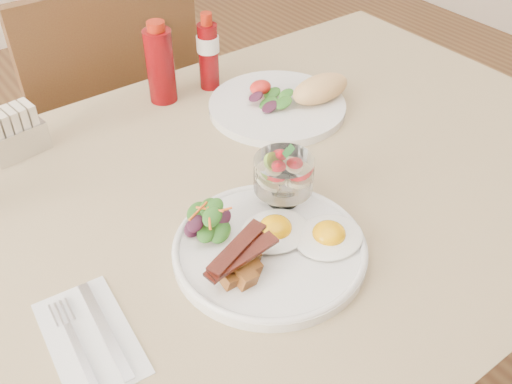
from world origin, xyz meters
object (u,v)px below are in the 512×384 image
(ketchup_bottle, at_px, (160,65))
(hot_sauce_bottle, at_px, (208,53))
(second_plate, at_px, (287,101))
(fruit_cup, at_px, (283,174))
(sugar_caddy, at_px, (16,134))
(table, at_px, (260,226))
(main_plate, at_px, (270,250))
(chair_far, at_px, (109,126))

(ketchup_bottle, xyz_separation_m, hot_sauce_bottle, (0.10, -0.01, 0.00))
(second_plate, distance_m, hot_sauce_bottle, 0.19)
(fruit_cup, relative_size, sugar_caddy, 0.91)
(table, height_order, fruit_cup, fruit_cup)
(second_plate, bearing_deg, hot_sauce_bottle, 114.07)
(main_plate, height_order, fruit_cup, fruit_cup)
(table, xyz_separation_m, chair_far, (0.00, 0.66, -0.14))
(table, relative_size, chair_far, 1.43)
(ketchup_bottle, relative_size, hot_sauce_bottle, 1.03)
(chair_far, bearing_deg, ketchup_bottle, -87.71)
(chair_far, bearing_deg, fruit_cup, -90.31)
(sugar_caddy, bearing_deg, hot_sauce_bottle, -7.28)
(ketchup_bottle, bearing_deg, table, -92.12)
(chair_far, height_order, sugar_caddy, chair_far)
(table, relative_size, ketchup_bottle, 8.06)
(table, distance_m, main_plate, 0.18)
(ketchup_bottle, bearing_deg, sugar_caddy, -177.86)
(second_plate, bearing_deg, chair_far, 111.00)
(second_plate, bearing_deg, fruit_cup, -130.36)
(chair_far, bearing_deg, sugar_caddy, -130.77)
(ketchup_bottle, bearing_deg, hot_sauce_bottle, -6.56)
(main_plate, height_order, hot_sauce_bottle, hot_sauce_bottle)
(chair_far, distance_m, main_plate, 0.83)
(main_plate, bearing_deg, ketchup_bottle, 78.81)
(main_plate, height_order, second_plate, second_plate)
(main_plate, relative_size, fruit_cup, 3.02)
(second_plate, xyz_separation_m, sugar_caddy, (-0.48, 0.17, 0.02))
(chair_far, height_order, ketchup_bottle, chair_far)
(table, height_order, hot_sauce_bottle, hot_sauce_bottle)
(sugar_caddy, bearing_deg, fruit_cup, -61.86)
(main_plate, height_order, ketchup_bottle, ketchup_bottle)
(ketchup_bottle, bearing_deg, second_plate, -45.04)
(table, relative_size, sugar_caddy, 12.98)
(main_plate, relative_size, second_plate, 1.01)
(fruit_cup, distance_m, sugar_caddy, 0.49)
(table, bearing_deg, chair_far, 90.00)
(table, relative_size, main_plate, 4.75)
(chair_far, distance_m, second_plate, 0.59)
(fruit_cup, height_order, hot_sauce_bottle, hot_sauce_bottle)
(hot_sauce_bottle, bearing_deg, chair_far, 109.40)
(sugar_caddy, bearing_deg, table, -56.66)
(second_plate, distance_m, ketchup_bottle, 0.26)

